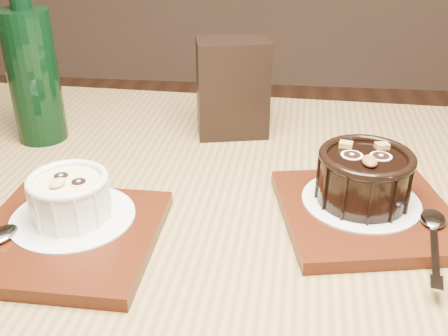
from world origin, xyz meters
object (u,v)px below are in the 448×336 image
Objects in this scene: tray_right at (366,213)px; green_bottle at (33,71)px; tray_left at (68,237)px; condiment_stand at (233,88)px; ramekin_white at (70,195)px; table at (221,288)px; ramekin_dark at (365,175)px.

green_bottle reaches higher than tray_right.
condiment_stand is at bearing 63.94° from tray_left.
ramekin_white is at bearing 94.91° from tray_left.
condiment_stand reaches higher than ramekin_white.
ramekin_dark is (0.15, 0.04, 0.14)m from table.
green_bottle reaches higher than tray_left.
ramekin_dark is at bearing 14.56° from table.
condiment_stand is 0.54× the size of green_bottle.
ramekin_white is 0.31m from ramekin_dark.
table is 0.39m from green_bottle.
ramekin_white is 0.60× the size of condiment_stand.
tray_right is at bearing -51.82° from condiment_stand.
green_bottle is (-0.13, 0.25, 0.09)m from tray_left.
tray_left is at bearing -116.06° from condiment_stand.
ramekin_white is 0.46× the size of tray_right.
ramekin_dark is at bearing 16.57° from tray_left.
green_bottle is at bearing 159.01° from ramekin_dark.
ramekin_dark reaches higher than ramekin_white.
ramekin_dark is 0.40× the size of green_bottle.
table is 14.82× the size of ramekin_white.
table is at bearing -170.03° from tray_right.
ramekin_white is 0.32m from tray_right.
ramekin_white reaches higher than tray_left.
tray_left is at bearing -161.45° from table.
green_bottle is at bearing 145.32° from table.
condiment_stand is at bearing 92.28° from table.
tray_left is at bearing -164.72° from ramekin_dark.
tray_right is 1.29× the size of condiment_stand.
table is 8.82× the size of condiment_stand.
tray_right is (0.16, 0.03, 0.10)m from table.
tray_left is (-0.15, -0.05, 0.10)m from table.
table is 6.86× the size of tray_left.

